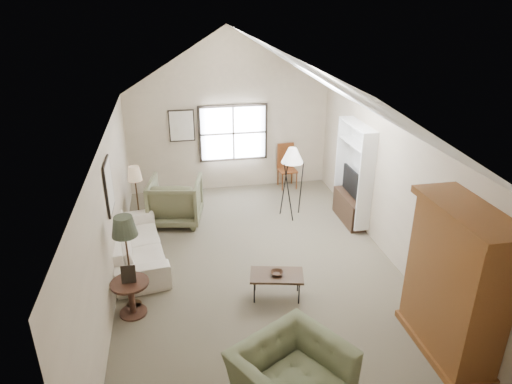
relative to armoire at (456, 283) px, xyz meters
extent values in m
cube|color=#665D49|center=(-2.18, 2.40, -1.10)|extent=(5.00, 8.00, 0.01)
cube|color=#BCAB8E|center=(-2.18, 6.40, 0.15)|extent=(5.00, 0.01, 2.50)
cube|color=#BCAB8E|center=(-4.68, 2.40, 0.15)|extent=(0.01, 8.00, 2.50)
cube|color=#BCAB8E|center=(0.32, 2.40, 0.15)|extent=(0.01, 8.00, 2.50)
cube|color=black|center=(-2.08, 6.36, 0.35)|extent=(1.72, 0.08, 1.42)
cube|color=black|center=(-4.65, 2.70, 0.65)|extent=(0.68, 0.04, 0.88)
cube|color=black|center=(-3.33, 6.37, 0.60)|extent=(0.62, 0.04, 0.78)
cube|color=brown|center=(0.00, 0.00, 0.00)|extent=(0.60, 1.50, 2.20)
cube|color=white|center=(0.16, 4.00, 0.05)|extent=(0.32, 1.30, 2.10)
cube|color=#382316|center=(0.14, 4.00, -0.80)|extent=(0.34, 1.18, 0.60)
cube|color=black|center=(0.14, 4.00, -0.18)|extent=(0.05, 0.90, 0.55)
imported|color=beige|center=(-4.38, 3.21, -0.76)|extent=(1.25, 2.46, 0.69)
imported|color=#5D6244|center=(-2.38, -0.53, -0.69)|extent=(1.65, 1.59, 0.82)
imported|color=#686949|center=(-3.60, 4.67, -0.60)|extent=(1.26, 1.29, 1.01)
cube|color=#3C2918|center=(-2.06, 1.60, -0.88)|extent=(0.95, 0.65, 0.44)
imported|color=#382217|center=(-2.06, 1.60, -0.63)|extent=(0.25, 0.25, 0.05)
cylinder|color=#3B2018|center=(-4.38, 1.61, -0.81)|extent=(0.67, 0.67, 0.59)
cube|color=brown|center=(-0.73, 6.10, -0.53)|extent=(0.47, 0.47, 1.13)
camera|label=1|loc=(-3.56, -4.48, 3.56)|focal=32.00mm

